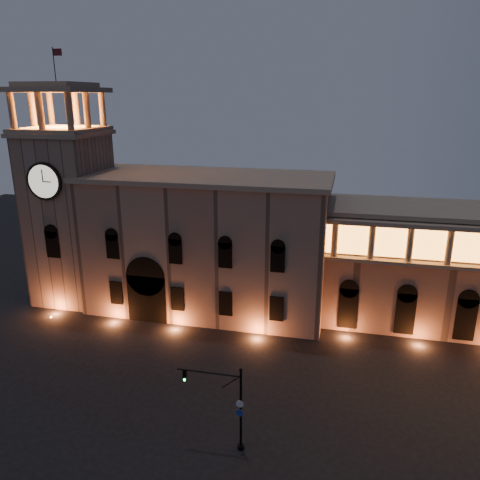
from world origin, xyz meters
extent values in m
plane|color=black|center=(0.00, 0.00, 0.00)|extent=(160.00, 160.00, 0.00)
cube|color=#8F705D|center=(-2.00, 22.00, 8.50)|extent=(30.00, 12.00, 17.00)
cube|color=#A0866E|center=(-2.00, 22.00, 17.30)|extent=(30.80, 12.80, 0.60)
cube|color=black|center=(-8.00, 16.60, 3.00)|extent=(5.00, 1.40, 6.00)
cylinder|color=black|center=(-8.00, 16.60, 6.00)|extent=(5.00, 1.40, 5.00)
cube|color=#FF9532|center=(-8.00, 16.40, 2.80)|extent=(4.20, 0.20, 5.00)
cube|color=#8F705D|center=(-20.50, 21.00, 11.00)|extent=(9.00, 9.00, 22.00)
cube|color=#A0866E|center=(-20.50, 21.00, 22.25)|extent=(9.80, 9.80, 0.50)
cylinder|color=black|center=(-20.50, 16.32, 17.00)|extent=(4.60, 0.35, 4.60)
cylinder|color=beige|center=(-20.50, 16.18, 17.00)|extent=(4.00, 0.12, 4.00)
cube|color=#A0866E|center=(-20.50, 21.00, 22.75)|extent=(9.40, 9.40, 0.50)
cube|color=#FF9532|center=(-20.50, 21.00, 23.05)|extent=(6.80, 6.80, 0.15)
cylinder|color=#A0866E|center=(-24.30, 17.20, 25.10)|extent=(0.76, 0.76, 4.20)
cylinder|color=#A0866E|center=(-20.50, 17.20, 25.10)|extent=(0.76, 0.76, 4.20)
cylinder|color=#A0866E|center=(-16.70, 17.20, 25.10)|extent=(0.76, 0.76, 4.20)
cylinder|color=#A0866E|center=(-24.30, 24.80, 25.10)|extent=(0.76, 0.76, 4.20)
cylinder|color=#A0866E|center=(-20.50, 24.80, 25.10)|extent=(0.76, 0.76, 4.20)
cylinder|color=#A0866E|center=(-16.70, 24.80, 25.10)|extent=(0.76, 0.76, 4.20)
cylinder|color=#A0866E|center=(-24.30, 21.00, 25.10)|extent=(0.76, 0.76, 4.20)
cylinder|color=#A0866E|center=(-16.70, 21.00, 25.10)|extent=(0.76, 0.76, 4.20)
cube|color=#A0866E|center=(-20.50, 21.00, 27.50)|extent=(9.80, 9.80, 0.60)
cube|color=#A0866E|center=(-20.50, 21.00, 28.10)|extent=(7.50, 7.50, 0.60)
cylinder|color=black|center=(-20.50, 21.00, 30.40)|extent=(0.10, 0.10, 4.00)
plane|color=#52171C|center=(-19.90, 21.00, 31.80)|extent=(1.20, 0.00, 1.20)
cylinder|color=#A0866E|center=(14.00, 18.50, 11.50)|extent=(0.70, 0.70, 4.00)
cylinder|color=#A0866E|center=(18.00, 18.50, 11.50)|extent=(0.70, 0.70, 4.00)
cylinder|color=#A0866E|center=(22.00, 18.50, 11.50)|extent=(0.70, 0.70, 4.00)
cylinder|color=#A0866E|center=(26.00, 18.50, 11.50)|extent=(0.70, 0.70, 4.00)
cylinder|color=black|center=(8.10, -2.69, 3.53)|extent=(0.20, 0.20, 7.06)
cylinder|color=black|center=(8.10, -2.69, 0.15)|extent=(0.57, 0.57, 0.30)
sphere|color=black|center=(8.10, -2.69, 7.16)|extent=(0.28, 0.28, 0.28)
cylinder|color=black|center=(5.58, -2.73, 6.56)|extent=(5.05, 0.19, 0.12)
cube|color=black|center=(3.66, -2.75, 6.05)|extent=(0.31, 0.29, 0.86)
cylinder|color=#0CE53F|center=(3.66, -2.92, 5.77)|extent=(0.18, 0.08, 0.18)
cylinder|color=silver|center=(8.05, -2.83, 4.24)|extent=(0.61, 0.05, 0.61)
cylinder|color=navy|center=(8.05, -2.83, 3.43)|extent=(0.61, 0.05, 0.61)
camera|label=1|loc=(14.95, -32.51, 26.84)|focal=35.00mm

